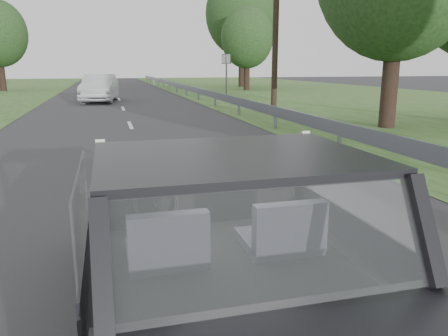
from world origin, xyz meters
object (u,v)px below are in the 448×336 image
subject_car (217,239)px  cat (217,171)px  utility_pole (276,16)px  other_car (100,88)px  highway_sign (226,75)px

subject_car → cat: bearing=75.8°
subject_car → utility_pole: (6.67, 15.95, 3.35)m
other_car → highway_sign: 9.12m
cat → other_car: (-1.21, 21.76, -0.34)m
subject_car → highway_sign: 27.17m
subject_car → utility_pole: size_ratio=0.49×
highway_sign → subject_car: bearing=-124.6°
other_car → utility_pole: (7.73, -6.44, 3.32)m
cat → utility_pole: 16.92m
utility_pole → highway_sign: bearing=87.0°
subject_car → utility_pole: 17.61m
cat → highway_sign: highway_sign is taller
highway_sign → utility_pole: (-0.54, -10.24, 2.71)m
subject_car → other_car: 22.41m
utility_pole → subject_car: bearing=-112.7°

